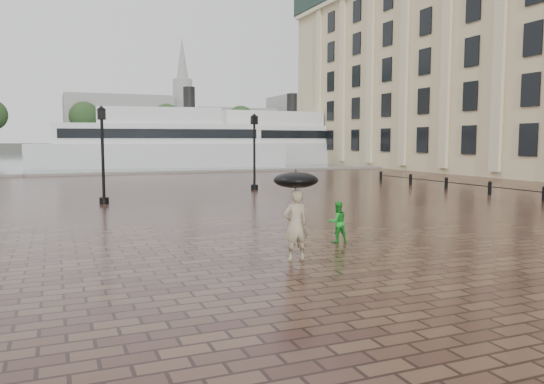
# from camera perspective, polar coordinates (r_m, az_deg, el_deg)

# --- Properties ---
(ground) EXTENTS (300.00, 300.00, 0.00)m
(ground) POSITION_cam_1_polar(r_m,az_deg,el_deg) (17.93, 4.83, -3.91)
(ground) COLOR #321B16
(ground) RESTS_ON ground
(harbour_water) EXTENTS (240.00, 240.00, 0.00)m
(harbour_water) POSITION_cam_1_polar(r_m,az_deg,el_deg) (108.06, -18.13, 3.72)
(harbour_water) COLOR #414C4F
(harbour_water) RESTS_ON ground
(quay_edge) EXTENTS (80.00, 0.60, 0.30)m
(quay_edge) POSITION_cam_1_polar(r_m,az_deg,el_deg) (48.49, -12.74, 1.94)
(quay_edge) COLOR slate
(quay_edge) RESTS_ON ground
(far_shore) EXTENTS (300.00, 60.00, 2.00)m
(far_shore) POSITION_cam_1_polar(r_m,az_deg,el_deg) (175.92, -19.83, 4.60)
(far_shore) COLOR #4C4C47
(far_shore) RESTS_ON ground
(distant_skyline) EXTENTS (102.50, 22.00, 33.00)m
(distant_skyline) POSITION_cam_1_polar(r_m,az_deg,el_deg) (175.13, -3.69, 7.68)
(distant_skyline) COLOR gray
(distant_skyline) RESTS_ON ground
(far_trees) EXTENTS (188.00, 8.00, 13.50)m
(far_trees) POSITION_cam_1_polar(r_m,az_deg,el_deg) (154.07, -19.55, 7.65)
(far_trees) COLOR #2D2119
(far_trees) RESTS_ON ground
(bollard_row) EXTENTS (0.22, 21.22, 0.73)m
(bollard_row) POSITION_cam_1_polar(r_m,az_deg,el_deg) (31.45, 22.38, 0.50)
(bollard_row) COLOR black
(bollard_row) RESTS_ON ground
(street_lamps) EXTENTS (15.44, 12.44, 4.40)m
(street_lamps) POSITION_cam_1_polar(r_m,az_deg,el_deg) (31.21, -16.73, 4.19)
(street_lamps) COLOR black
(street_lamps) RESTS_ON ground
(adult_pedestrian) EXTENTS (0.64, 0.42, 1.76)m
(adult_pedestrian) POSITION_cam_1_polar(r_m,az_deg,el_deg) (13.04, 2.56, -3.56)
(adult_pedestrian) COLOR tan
(adult_pedestrian) RESTS_ON ground
(child_pedestrian) EXTENTS (0.60, 0.48, 1.19)m
(child_pedestrian) POSITION_cam_1_polar(r_m,az_deg,el_deg) (15.48, 7.06, -3.22)
(child_pedestrian) COLOR green
(child_pedestrian) RESTS_ON ground
(ferry_near) EXTENTS (27.74, 10.61, 8.87)m
(ferry_near) POSITION_cam_1_polar(r_m,az_deg,el_deg) (60.21, -11.91, 5.18)
(ferry_near) COLOR silver
(ferry_near) RESTS_ON ground
(ferry_far) EXTENTS (27.45, 7.49, 8.93)m
(ferry_far) POSITION_cam_1_polar(r_m,az_deg,el_deg) (67.39, -0.34, 5.34)
(ferry_far) COLOR silver
(ferry_far) RESTS_ON ground
(umbrella) EXTENTS (1.10, 1.10, 1.16)m
(umbrella) POSITION_cam_1_polar(r_m,az_deg,el_deg) (12.91, 2.58, 1.29)
(umbrella) COLOR black
(umbrella) RESTS_ON ground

